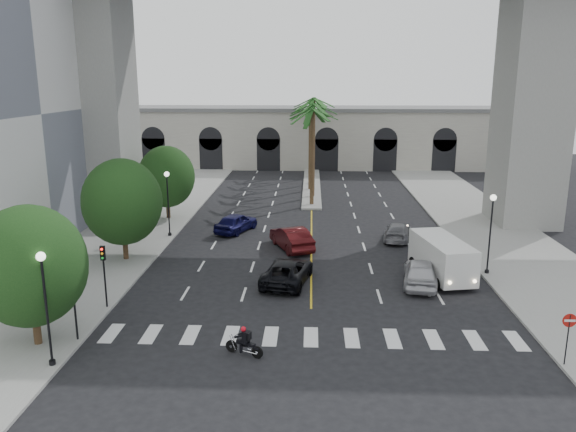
{
  "coord_description": "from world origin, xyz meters",
  "views": [
    {
      "loc": [
        -0.06,
        -27.02,
        12.41
      ],
      "look_at": [
        -1.45,
        6.0,
        4.32
      ],
      "focal_mm": 35.0,
      "sensor_mm": 36.0,
      "label": 1
    }
  ],
  "objects_px": {
    "lamp_post_left_near": "(45,299)",
    "traffic_signal_far": "(104,266)",
    "motorcycle_rider": "(245,342)",
    "do_not_enter_sign": "(569,329)",
    "car_b": "(291,238)",
    "lamp_post_left_far": "(168,198)",
    "pedestrian_b": "(80,264)",
    "car_e": "(236,222)",
    "car_d": "(398,232)",
    "lamp_post_right": "(491,227)",
    "car_c": "(287,271)",
    "car_a": "(421,272)",
    "cargo_van": "(442,257)",
    "pedestrian_a": "(55,267)",
    "traffic_signal_near": "(73,293)"
  },
  "relations": [
    {
      "from": "lamp_post_right",
      "to": "traffic_signal_near",
      "type": "height_order",
      "value": "lamp_post_right"
    },
    {
      "from": "car_b",
      "to": "pedestrian_a",
      "type": "bearing_deg",
      "value": 6.2
    },
    {
      "from": "lamp_post_left_far",
      "to": "car_e",
      "type": "xyz_separation_m",
      "value": [
        5.12,
        1.92,
        -2.42
      ]
    },
    {
      "from": "pedestrian_b",
      "to": "do_not_enter_sign",
      "type": "bearing_deg",
      "value": 21.53
    },
    {
      "from": "car_a",
      "to": "pedestrian_a",
      "type": "height_order",
      "value": "pedestrian_a"
    },
    {
      "from": "car_c",
      "to": "pedestrian_a",
      "type": "bearing_deg",
      "value": 13.38
    },
    {
      "from": "car_e",
      "to": "cargo_van",
      "type": "height_order",
      "value": "cargo_van"
    },
    {
      "from": "cargo_van",
      "to": "car_b",
      "type": "bearing_deg",
      "value": 137.86
    },
    {
      "from": "car_b",
      "to": "car_e",
      "type": "relative_size",
      "value": 1.11
    },
    {
      "from": "lamp_post_left_far",
      "to": "car_c",
      "type": "bearing_deg",
      "value": -45.19
    },
    {
      "from": "car_c",
      "to": "traffic_signal_near",
      "type": "bearing_deg",
      "value": 51.81
    },
    {
      "from": "traffic_signal_near",
      "to": "lamp_post_right",
      "type": "bearing_deg",
      "value": 24.82
    },
    {
      "from": "lamp_post_left_far",
      "to": "car_d",
      "type": "xyz_separation_m",
      "value": [
        18.21,
        0.03,
        -2.55
      ]
    },
    {
      "from": "lamp_post_left_near",
      "to": "car_c",
      "type": "bearing_deg",
      "value": 48.1
    },
    {
      "from": "lamp_post_left_far",
      "to": "car_e",
      "type": "relative_size",
      "value": 1.14
    },
    {
      "from": "car_d",
      "to": "cargo_van",
      "type": "height_order",
      "value": "cargo_van"
    },
    {
      "from": "car_c",
      "to": "do_not_enter_sign",
      "type": "xyz_separation_m",
      "value": [
        12.69,
        -10.06,
        1.1
      ]
    },
    {
      "from": "lamp_post_right",
      "to": "car_a",
      "type": "distance_m",
      "value": 5.61
    },
    {
      "from": "traffic_signal_far",
      "to": "car_d",
      "type": "relative_size",
      "value": 0.78
    },
    {
      "from": "lamp_post_right",
      "to": "cargo_van",
      "type": "distance_m",
      "value": 3.65
    },
    {
      "from": "car_a",
      "to": "car_e",
      "type": "distance_m",
      "value": 17.64
    },
    {
      "from": "traffic_signal_far",
      "to": "do_not_enter_sign",
      "type": "relative_size",
      "value": 1.43
    },
    {
      "from": "lamp_post_left_near",
      "to": "traffic_signal_far",
      "type": "height_order",
      "value": "lamp_post_left_near"
    },
    {
      "from": "car_d",
      "to": "pedestrian_b",
      "type": "distance_m",
      "value": 23.62
    },
    {
      "from": "pedestrian_a",
      "to": "do_not_enter_sign",
      "type": "distance_m",
      "value": 28.71
    },
    {
      "from": "lamp_post_left_near",
      "to": "do_not_enter_sign",
      "type": "relative_size",
      "value": 2.1
    },
    {
      "from": "lamp_post_left_near",
      "to": "lamp_post_right",
      "type": "distance_m",
      "value": 26.25
    },
    {
      "from": "motorcycle_rider",
      "to": "car_d",
      "type": "relative_size",
      "value": 0.39
    },
    {
      "from": "pedestrian_b",
      "to": "car_e",
      "type": "bearing_deg",
      "value": 97.09
    },
    {
      "from": "car_b",
      "to": "do_not_enter_sign",
      "type": "relative_size",
      "value": 2.04
    },
    {
      "from": "lamp_post_right",
      "to": "pedestrian_b",
      "type": "xyz_separation_m",
      "value": [
        -26.15,
        -1.62,
        -2.3
      ]
    },
    {
      "from": "lamp_post_left_far",
      "to": "do_not_enter_sign",
      "type": "height_order",
      "value": "lamp_post_left_far"
    },
    {
      "from": "car_d",
      "to": "car_e",
      "type": "relative_size",
      "value": 0.99
    },
    {
      "from": "traffic_signal_near",
      "to": "car_d",
      "type": "distance_m",
      "value": 25.97
    },
    {
      "from": "motorcycle_rider",
      "to": "cargo_van",
      "type": "relative_size",
      "value": 0.29
    },
    {
      "from": "motorcycle_rider",
      "to": "do_not_enter_sign",
      "type": "relative_size",
      "value": 0.72
    },
    {
      "from": "motorcycle_rider",
      "to": "pedestrian_a",
      "type": "xyz_separation_m",
      "value": [
        -12.9,
        8.88,
        0.43
      ]
    },
    {
      "from": "car_a",
      "to": "car_b",
      "type": "height_order",
      "value": "car_b"
    },
    {
      "from": "lamp_post_left_near",
      "to": "traffic_signal_near",
      "type": "height_order",
      "value": "lamp_post_left_near"
    },
    {
      "from": "car_c",
      "to": "car_a",
      "type": "bearing_deg",
      "value": -169.42
    },
    {
      "from": "car_b",
      "to": "car_d",
      "type": "distance_m",
      "value": 8.76
    },
    {
      "from": "traffic_signal_far",
      "to": "do_not_enter_sign",
      "type": "bearing_deg",
      "value": -13.8
    },
    {
      "from": "traffic_signal_near",
      "to": "pedestrian_b",
      "type": "distance_m",
      "value": 9.66
    },
    {
      "from": "lamp_post_left_near",
      "to": "pedestrian_b",
      "type": "relative_size",
      "value": 3.45
    },
    {
      "from": "lamp_post_left_far",
      "to": "pedestrian_b",
      "type": "relative_size",
      "value": 3.45
    },
    {
      "from": "lamp_post_left_far",
      "to": "car_e",
      "type": "bearing_deg",
      "value": 20.51
    },
    {
      "from": "car_b",
      "to": "do_not_enter_sign",
      "type": "height_order",
      "value": "do_not_enter_sign"
    },
    {
      "from": "traffic_signal_near",
      "to": "do_not_enter_sign",
      "type": "distance_m",
      "value": 22.55
    },
    {
      "from": "lamp_post_right",
      "to": "car_a",
      "type": "relative_size",
      "value": 1.08
    },
    {
      "from": "traffic_signal_far",
      "to": "car_e",
      "type": "distance_m",
      "value": 17.25
    }
  ]
}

